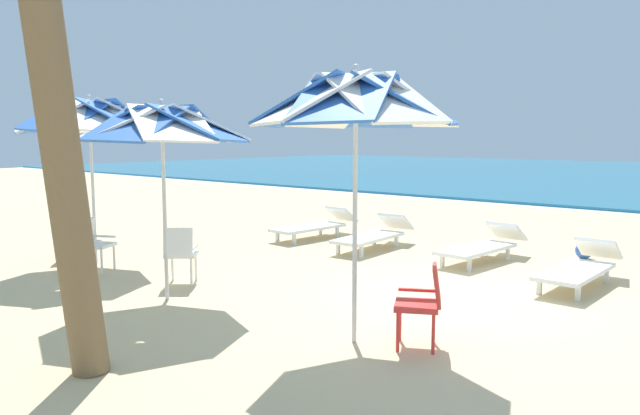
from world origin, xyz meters
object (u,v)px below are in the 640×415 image
plastic_chair_1 (180,251)px  plastic_chair_2 (94,241)px  plastic_chair_0 (423,300)px  beach_ball (584,251)px  beach_umbrella_1 (162,126)px  beach_umbrella_0 (356,104)px  sun_lounger_0 (580,267)px  sun_lounger_2 (374,235)px  plastic_chair_3 (73,232)px  sun_lounger_1 (482,245)px  beach_umbrella_2 (90,118)px  sun_lounger_3 (315,225)px  palm_tree_2 (49,21)px

plastic_chair_1 → plastic_chair_2: bearing=-167.0°
plastic_chair_0 → beach_ball: 5.79m
beach_umbrella_1 → beach_umbrella_0: bearing=5.9°
sun_lounger_0 → sun_lounger_2: bearing=173.6°
beach_umbrella_1 → plastic_chair_3: beach_umbrella_1 is taller
plastic_chair_2 → sun_lounger_1: (4.39, 4.81, -0.22)m
sun_lounger_0 → sun_lounger_1: bearing=158.9°
sun_lounger_0 → beach_ball: bearing=104.8°
beach_umbrella_2 → plastic_chair_2: (0.56, -0.33, -1.98)m
sun_lounger_1 → plastic_chair_2: bearing=-132.4°
plastic_chair_3 → sun_lounger_0: plastic_chair_3 is taller
plastic_chair_0 → sun_lounger_1: plastic_chair_0 is taller
plastic_chair_3 → sun_lounger_0: size_ratio=0.40×
beach_umbrella_1 → sun_lounger_3: beach_umbrella_1 is taller
sun_lounger_3 → palm_tree_2: (3.21, -7.10, 2.84)m
beach_umbrella_0 → sun_lounger_0: beach_umbrella_0 is taller
beach_ball → plastic_chair_3: bearing=-139.1°
beach_umbrella_0 → plastic_chair_3: size_ratio=3.34×
plastic_chair_2 → plastic_chair_0: bearing=4.0°
beach_umbrella_1 → plastic_chair_2: size_ratio=3.06×
palm_tree_2 → sun_lounger_2: bearing=102.5°
beach_umbrella_0 → palm_tree_2: 2.87m
sun_lounger_3 → palm_tree_2: bearing=-65.7°
beach_umbrella_2 → plastic_chair_3: bearing=-171.8°
plastic_chair_3 → plastic_chair_0: bearing=1.3°
plastic_chair_1 → plastic_chair_3: size_ratio=1.00×
plastic_chair_0 → beach_ball: bearing=91.2°
plastic_chair_0 → beach_umbrella_2: size_ratio=0.30×
beach_umbrella_0 → plastic_chair_0: (0.64, 0.33, -2.00)m
sun_lounger_1 → sun_lounger_3: (-3.81, -0.07, 0.00)m
plastic_chair_1 → palm_tree_2: (2.06, -2.76, 2.62)m
plastic_chair_2 → sun_lounger_2: bearing=63.4°
sun_lounger_2 → beach_ball: sun_lounger_2 is taller
sun_lounger_1 → sun_lounger_2: 2.13m
beach_umbrella_1 → sun_lounger_2: size_ratio=1.21×
beach_umbrella_2 → sun_lounger_1: bearing=42.1°
plastic_chair_1 → plastic_chair_2: 1.78m
plastic_chair_3 → sun_lounger_3: 4.83m
beach_umbrella_0 → beach_ball: (0.51, 6.11, -2.34)m
sun_lounger_1 → palm_tree_2: 7.73m
plastic_chair_3 → palm_tree_2: size_ratio=0.16×
sun_lounger_2 → palm_tree_2: size_ratio=0.41×
beach_umbrella_2 → beach_ball: beach_umbrella_2 is taller
plastic_chair_3 → beach_ball: bearing=40.9°
beach_ball → plastic_chair_2: bearing=-132.6°
beach_ball → sun_lounger_3: bearing=-164.2°
plastic_chair_2 → sun_lounger_1: size_ratio=0.40×
plastic_chair_0 → sun_lounger_3: (-5.22, 4.33, -0.22)m
beach_ball → beach_umbrella_2: bearing=-136.9°
beach_ball → sun_lounger_2: bearing=-154.2°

